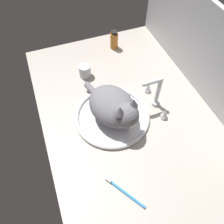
% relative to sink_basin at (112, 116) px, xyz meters
% --- Properties ---
extents(countertop, '(1.20, 0.80, 0.03)m').
position_rel_sink_basin_xyz_m(countertop, '(-0.02, 0.07, -0.02)').
color(countertop, '#ADA399').
rests_on(countertop, ground).
extents(backsplash_wall, '(1.20, 0.02, 0.45)m').
position_rel_sink_basin_xyz_m(backsplash_wall, '(-0.02, 0.48, 0.19)').
color(backsplash_wall, '#B2B7BC').
rests_on(backsplash_wall, ground).
extents(sink_basin, '(0.36, 0.36, 0.02)m').
position_rel_sink_basin_xyz_m(sink_basin, '(0.00, 0.00, 0.00)').
color(sink_basin, white).
rests_on(sink_basin, countertop).
extents(faucet, '(0.21, 0.11, 0.18)m').
position_rel_sink_basin_xyz_m(faucet, '(0.00, 0.22, 0.06)').
color(faucet, silver).
rests_on(faucet, countertop).
extents(cat, '(0.37, 0.25, 0.18)m').
position_rel_sink_basin_xyz_m(cat, '(0.02, 0.01, 0.09)').
color(cat, slate).
rests_on(cat, sink_basin).
extents(metal_jar, '(0.07, 0.07, 0.07)m').
position_rel_sink_basin_xyz_m(metal_jar, '(-0.31, -0.04, 0.02)').
color(metal_jar, '#B2B5BA').
rests_on(metal_jar, countertop).
extents(amber_bottle, '(0.05, 0.05, 0.11)m').
position_rel_sink_basin_xyz_m(amber_bottle, '(-0.48, 0.19, 0.04)').
color(amber_bottle, '#B2661E').
rests_on(amber_bottle, countertop).
extents(toothbrush, '(0.16, 0.11, 0.02)m').
position_rel_sink_basin_xyz_m(toothbrush, '(0.35, -0.08, -0.00)').
color(toothbrush, '#338CD1').
rests_on(toothbrush, countertop).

